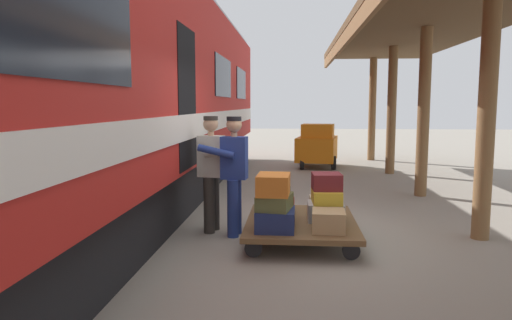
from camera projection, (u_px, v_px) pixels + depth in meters
The scene contains 18 objects.
ground_plane at pixel (307, 235), 6.86m from camera, with size 60.00×60.00×0.00m, color gray.
train_car at pixel (85, 91), 6.87m from camera, with size 3.02×19.98×4.00m.
luggage_cart at pixel (301, 223), 6.56m from camera, with size 1.49×1.95×0.29m.
suitcase_burgundy_valise at pixel (277, 212), 6.57m from camera, with size 0.41×0.55×0.20m, color maroon.
suitcase_navy_fabric at pixel (275, 219), 6.03m from camera, with size 0.49×0.56×0.26m, color navy.
suitcase_tan_vintage at pixel (329, 221), 5.98m from camera, with size 0.41×0.44×0.26m, color tan.
suitcase_cream_canvas at pixel (323, 205), 7.05m from camera, with size 0.37×0.61×0.20m, color beige.
suitcase_slate_roller at pixel (278, 204), 7.10m from camera, with size 0.38×0.58×0.20m, color #4C515B.
suitcase_gray_aluminum at pixel (326, 212), 6.51m from camera, with size 0.49×0.44×0.25m, color #9EA0A5.
suitcase_olive_duffel at pixel (275, 202), 6.02m from camera, with size 0.40×0.53×0.19m, color brown.
suitcase_yellow_case at pixel (326, 196), 6.50m from camera, with size 0.38×0.55×0.18m, color gold.
suitcase_orange_carryall at pixel (273, 185), 5.98m from camera, with size 0.40×0.53×0.26m, color #CC6B23.
suitcase_red_plastic at pixel (279, 200), 6.51m from camera, with size 0.38×0.46×0.16m, color #AD231E.
suitcase_teal_softside at pixel (277, 191), 7.04m from camera, with size 0.37×0.44×0.21m, color #1E666B.
suitcase_maroon_trunk at pixel (327, 182), 6.49m from camera, with size 0.39×0.41×0.22m, color maroon.
porter_in_overalls at pixel (233, 171), 6.74m from camera, with size 0.69×0.47×1.70m.
porter_by_door at pixel (213, 169), 6.95m from camera, with size 0.72×0.52×1.70m.
baggage_tug at pixel (317, 146), 14.14m from camera, with size 1.35×1.85×1.30m.
Camera 1 is at (0.21, 6.72, 1.87)m, focal length 33.38 mm.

